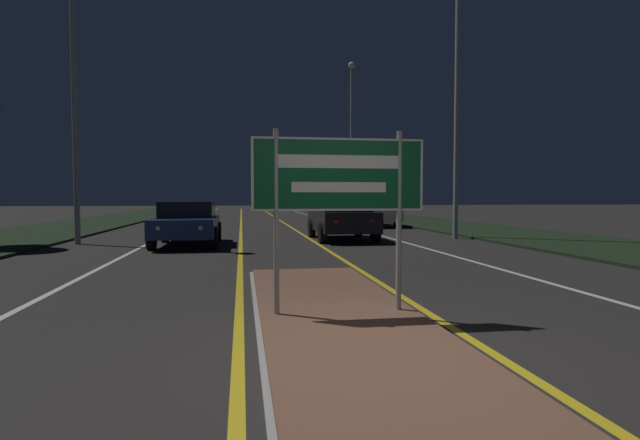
{
  "coord_description": "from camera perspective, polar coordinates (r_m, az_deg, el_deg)",
  "views": [
    {
      "loc": [
        -1.19,
        -4.35,
        1.54
      ],
      "look_at": [
        0.0,
        3.21,
        1.18
      ],
      "focal_mm": 28.0,
      "sensor_mm": 36.0,
      "label": 1
    }
  ],
  "objects": [
    {
      "name": "verge_left",
      "position": [
        25.77,
        -27.74,
        -0.93
      ],
      "size": [
        5.0,
        100.0,
        0.08
      ],
      "color": "black",
      "rests_on": "ground_plane"
    },
    {
      "name": "lane_line_white_left",
      "position": [
        29.54,
        -14.78,
        -0.35
      ],
      "size": [
        0.12,
        70.0,
        0.01
      ],
      "color": "silver",
      "rests_on": "ground_plane"
    },
    {
      "name": "verge_right",
      "position": [
        26.63,
        14.74,
        -0.6
      ],
      "size": [
        5.0,
        100.0,
        0.08
      ],
      "color": "black",
      "rests_on": "ground_plane"
    },
    {
      "name": "car_receding_1",
      "position": [
        25.99,
        6.07,
        1.0
      ],
      "size": [
        1.94,
        4.79,
        1.45
      ],
      "color": "silver",
      "rests_on": "ground_plane"
    },
    {
      "name": "car_approaching_0",
      "position": [
        16.29,
        -14.89,
        -0.22
      ],
      "size": [
        1.97,
        4.2,
        1.37
      ],
      "color": "navy",
      "rests_on": "ground_plane"
    },
    {
      "name": "median_island",
      "position": [
        6.35,
        2.14,
        -10.92
      ],
      "size": [
        2.08,
        7.6,
        0.1
      ],
      "color": "#999993",
      "rests_on": "ground_plane"
    },
    {
      "name": "highway_sign",
      "position": [
        6.17,
        2.18,
        4.26
      ],
      "size": [
        2.15,
        0.07,
        2.26
      ],
      "color": "#9E9E99",
      "rests_on": "median_island"
    },
    {
      "name": "edge_line_white_left",
      "position": [
        30.0,
        -20.48,
        -0.39
      ],
      "size": [
        0.1,
        70.0,
        0.01
      ],
      "color": "silver",
      "rests_on": "ground_plane"
    },
    {
      "name": "centre_line_yellow_right",
      "position": [
        29.49,
        -4.22,
        -0.27
      ],
      "size": [
        0.12,
        70.0,
        0.01
      ],
      "color": "gold",
      "rests_on": "ground_plane"
    },
    {
      "name": "ground_plane",
      "position": [
        4.76,
        6.25,
        -16.14
      ],
      "size": [
        160.0,
        160.0,
        0.0
      ],
      "primitive_type": "plane",
      "color": "#282623"
    },
    {
      "name": "streetlight_right_far",
      "position": [
        36.02,
        3.61,
        10.86
      ],
      "size": [
        0.48,
        0.48,
        11.01
      ],
      "color": "#9E9E99",
      "rests_on": "ground_plane"
    },
    {
      "name": "streetlight_right_near",
      "position": [
        19.53,
        15.46,
        18.86
      ],
      "size": [
        0.61,
        0.61,
        10.24
      ],
      "color": "#9E9E99",
      "rests_on": "ground_plane"
    },
    {
      "name": "edge_line_white_right",
      "position": [
        30.56,
        7.01,
        -0.18
      ],
      "size": [
        0.1,
        70.0,
        0.01
      ],
      "color": "silver",
      "rests_on": "ground_plane"
    },
    {
      "name": "car_receding_0",
      "position": [
        17.64,
        2.53,
        0.32
      ],
      "size": [
        2.02,
        4.11,
        1.52
      ],
      "color": "black",
      "rests_on": "ground_plane"
    },
    {
      "name": "streetlight_left_near",
      "position": [
        18.42,
        -26.37,
        17.39
      ],
      "size": [
        0.5,
        0.5,
        10.13
      ],
      "color": "#9E9E99",
      "rests_on": "ground_plane"
    },
    {
      "name": "centre_line_yellow_left",
      "position": [
        29.39,
        -9.01,
        -0.31
      ],
      "size": [
        0.12,
        70.0,
        0.01
      ],
      "color": "gold",
      "rests_on": "ground_plane"
    },
    {
      "name": "lane_line_white_right",
      "position": [
        29.88,
        1.47,
        -0.23
      ],
      "size": [
        0.12,
        70.0,
        0.01
      ],
      "color": "silver",
      "rests_on": "ground_plane"
    }
  ]
}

